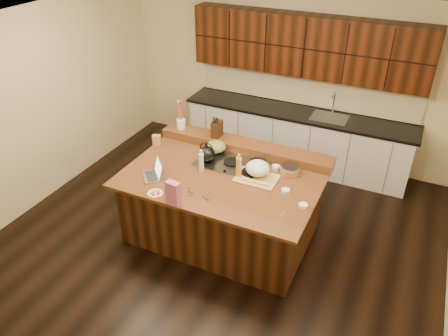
% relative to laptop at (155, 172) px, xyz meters
% --- Properties ---
extents(room, '(5.52, 5.02, 2.72)m').
position_rel_laptop_xyz_m(room, '(0.74, 0.37, 0.38)').
color(room, black).
rests_on(room, ground).
extents(island, '(2.40, 1.60, 0.92)m').
position_rel_laptop_xyz_m(island, '(0.74, 0.37, -0.51)').
color(island, black).
rests_on(island, ground).
extents(back_ledge, '(2.40, 0.30, 0.12)m').
position_rel_laptop_xyz_m(back_ledge, '(0.74, 1.07, 0.01)').
color(back_ledge, black).
rests_on(back_ledge, island).
extents(cooktop, '(0.92, 0.52, 0.05)m').
position_rel_laptop_xyz_m(cooktop, '(0.74, 0.67, -0.04)').
color(cooktop, gray).
rests_on(cooktop, island).
extents(back_counter, '(3.70, 0.66, 2.40)m').
position_rel_laptop_xyz_m(back_counter, '(1.04, 2.59, 0.01)').
color(back_counter, silver).
rests_on(back_counter, ground).
extents(kettle, '(0.22, 0.22, 0.20)m').
position_rel_laptop_xyz_m(kettle, '(0.44, 0.54, 0.09)').
color(kettle, black).
rests_on(kettle, cooktop).
extents(green_bowl, '(0.32, 0.32, 0.15)m').
position_rel_laptop_xyz_m(green_bowl, '(0.44, 0.80, 0.06)').
color(green_bowl, olive).
rests_on(green_bowl, cooktop).
extents(laptop, '(0.37, 0.37, 0.20)m').
position_rel_laptop_xyz_m(laptop, '(0.00, 0.00, 0.00)').
color(laptop, '#B7B7BC').
rests_on(laptop, island).
extents(oil_bottle, '(0.09, 0.09, 0.27)m').
position_rel_laptop_xyz_m(oil_bottle, '(0.94, 0.42, 0.08)').
color(oil_bottle, orange).
rests_on(oil_bottle, island).
extents(vinegar_bottle, '(0.07, 0.07, 0.25)m').
position_rel_laptop_xyz_m(vinegar_bottle, '(0.46, 0.35, 0.07)').
color(vinegar_bottle, silver).
rests_on(vinegar_bottle, island).
extents(wooden_tray, '(0.50, 0.40, 0.20)m').
position_rel_laptop_xyz_m(wooden_tray, '(1.14, 0.52, 0.04)').
color(wooden_tray, tan).
rests_on(wooden_tray, island).
extents(ramekin_a, '(0.13, 0.13, 0.04)m').
position_rel_laptop_xyz_m(ramekin_a, '(1.82, 0.16, -0.03)').
color(ramekin_a, white).
rests_on(ramekin_a, island).
extents(ramekin_b, '(0.12, 0.12, 0.04)m').
position_rel_laptop_xyz_m(ramekin_b, '(1.56, 0.35, -0.03)').
color(ramekin_b, white).
rests_on(ramekin_b, island).
extents(ramekin_c, '(0.13, 0.13, 0.04)m').
position_rel_laptop_xyz_m(ramekin_c, '(1.28, 0.79, -0.03)').
color(ramekin_c, white).
rests_on(ramekin_c, island).
extents(strainer_bowl, '(0.30, 0.30, 0.09)m').
position_rel_laptop_xyz_m(strainer_bowl, '(1.48, 0.76, -0.01)').
color(strainer_bowl, '#996B3F').
rests_on(strainer_bowl, island).
extents(kitchen_timer, '(0.09, 0.09, 0.07)m').
position_rel_laptop_xyz_m(kitchen_timer, '(1.66, -0.04, -0.02)').
color(kitchen_timer, silver).
rests_on(kitchen_timer, island).
extents(pink_bag, '(0.16, 0.10, 0.29)m').
position_rel_laptop_xyz_m(pink_bag, '(0.51, -0.39, 0.09)').
color(pink_bag, '#C05A82').
rests_on(pink_bag, island).
extents(candy_plate, '(0.22, 0.22, 0.01)m').
position_rel_laptop_xyz_m(candy_plate, '(0.21, -0.31, -0.05)').
color(candy_plate, white).
rests_on(candy_plate, island).
extents(package_box, '(0.13, 0.11, 0.15)m').
position_rel_laptop_xyz_m(package_box, '(-0.41, 0.69, 0.02)').
color(package_box, '#B97D41').
rests_on(package_box, island).
extents(utensil_crock, '(0.13, 0.13, 0.14)m').
position_rel_laptop_xyz_m(utensil_crock, '(-0.24, 1.07, 0.14)').
color(utensil_crock, white).
rests_on(utensil_crock, back_ledge).
extents(knife_block, '(0.12, 0.18, 0.22)m').
position_rel_laptop_xyz_m(knife_block, '(0.33, 1.07, 0.18)').
color(knife_block, black).
rests_on(knife_block, back_ledge).
extents(gumdrop_0, '(0.02, 0.02, 0.02)m').
position_rel_laptop_xyz_m(gumdrop_0, '(0.80, -0.16, -0.04)').
color(gumdrop_0, red).
rests_on(gumdrop_0, island).
extents(gumdrop_1, '(0.02, 0.02, 0.02)m').
position_rel_laptop_xyz_m(gumdrop_1, '(0.58, -0.11, -0.04)').
color(gumdrop_1, '#198C26').
rests_on(gumdrop_1, island).
extents(gumdrop_2, '(0.02, 0.02, 0.02)m').
position_rel_laptop_xyz_m(gumdrop_2, '(0.55, -0.11, -0.04)').
color(gumdrop_2, red).
rests_on(gumdrop_2, island).
extents(gumdrop_3, '(0.02, 0.02, 0.02)m').
position_rel_laptop_xyz_m(gumdrop_3, '(0.63, -0.03, -0.04)').
color(gumdrop_3, '#198C26').
rests_on(gumdrop_3, island).
extents(gumdrop_4, '(0.02, 0.02, 0.02)m').
position_rel_laptop_xyz_m(gumdrop_4, '(0.50, -0.06, -0.04)').
color(gumdrop_4, red).
rests_on(gumdrop_4, island).
extents(gumdrop_5, '(0.02, 0.02, 0.02)m').
position_rel_laptop_xyz_m(gumdrop_5, '(0.59, -0.18, -0.04)').
color(gumdrop_5, '#198C26').
rests_on(gumdrop_5, island).
extents(gumdrop_6, '(0.02, 0.02, 0.02)m').
position_rel_laptop_xyz_m(gumdrop_6, '(0.77, -0.15, -0.04)').
color(gumdrop_6, red).
rests_on(gumdrop_6, island).
extents(gumdrop_7, '(0.02, 0.02, 0.02)m').
position_rel_laptop_xyz_m(gumdrop_7, '(0.83, -0.05, -0.04)').
color(gumdrop_7, '#198C26').
rests_on(gumdrop_7, island).
extents(gumdrop_8, '(0.02, 0.02, 0.02)m').
position_rel_laptop_xyz_m(gumdrop_8, '(0.56, -0.16, -0.04)').
color(gumdrop_8, red).
rests_on(gumdrop_8, island).
extents(gumdrop_9, '(0.02, 0.02, 0.02)m').
position_rel_laptop_xyz_m(gumdrop_9, '(0.82, -0.17, -0.04)').
color(gumdrop_9, '#198C26').
rests_on(gumdrop_9, island).
extents(gumdrop_10, '(0.02, 0.02, 0.02)m').
position_rel_laptop_xyz_m(gumdrop_10, '(0.73, -0.14, -0.04)').
color(gumdrop_10, red).
rests_on(gumdrop_10, island).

